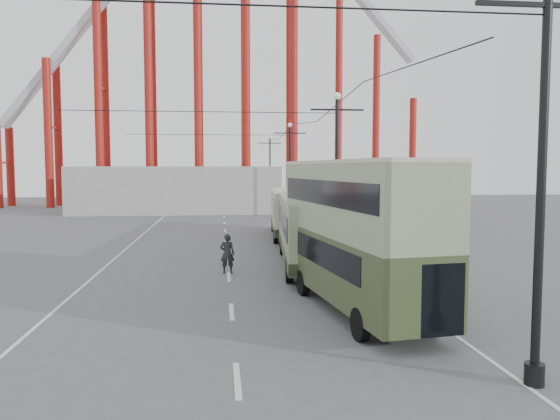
{
  "coord_description": "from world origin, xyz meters",
  "views": [
    {
      "loc": [
        -1.35,
        -14.17,
        4.85
      ],
      "look_at": [
        1.26,
        9.64,
        3.0
      ],
      "focal_mm": 35.0,
      "sensor_mm": 36.0,
      "label": 1
    }
  ],
  "objects": [
    {
      "name": "road_markings",
      "position": [
        -0.86,
        19.7,
        0.01
      ],
      "size": [
        12.52,
        120.0,
        0.01
      ],
      "color": "silver",
      "rests_on": "ground"
    },
    {
      "name": "lamp_post_distant",
      "position": [
        5.6,
        62.0,
        4.68
      ],
      "size": [
        3.2,
        0.44,
        9.32
      ],
      "color": "black",
      "rests_on": "ground"
    },
    {
      "name": "lamp_post_mid",
      "position": [
        5.6,
        18.0,
        4.68
      ],
      "size": [
        3.2,
        0.44,
        9.32
      ],
      "color": "black",
      "rests_on": "ground"
    },
    {
      "name": "lamp_post_near",
      "position": [
        5.6,
        -3.0,
        7.86
      ],
      "size": [
        3.2,
        0.44,
        10.8
      ],
      "color": "black",
      "rests_on": "ground"
    },
    {
      "name": "ground",
      "position": [
        0.0,
        0.0,
        0.0
      ],
      "size": [
        160.0,
        160.0,
        0.0
      ],
      "primitive_type": "plane",
      "color": "#535355",
      "rests_on": "ground"
    },
    {
      "name": "roller_coaster",
      "position": [
        -2.49,
        56.89,
        22.92
      ],
      "size": [
        52.95,
        5.0,
        55.48
      ],
      "color": "#9C1211",
      "rests_on": "ground"
    },
    {
      "name": "lamp_post_far",
      "position": [
        5.6,
        40.0,
        4.68
      ],
      "size": [
        3.2,
        0.44,
        9.32
      ],
      "color": "black",
      "rests_on": "ground"
    },
    {
      "name": "double_decker_bus",
      "position": [
        3.19,
        3.63,
        2.86
      ],
      "size": [
        3.64,
        9.75,
        5.11
      ],
      "rotation": [
        0.0,
        0.0,
        0.13
      ],
      "color": "#354223",
      "rests_on": "ground"
    },
    {
      "name": "fairground_shed",
      "position": [
        -6.0,
        47.0,
        2.5
      ],
      "size": [
        22.0,
        10.0,
        5.0
      ],
      "primitive_type": "cube",
      "color": "gray",
      "rests_on": "ground"
    },
    {
      "name": "single_decker_green",
      "position": [
        3.07,
        12.31,
        1.91
      ],
      "size": [
        3.67,
        12.15,
        3.39
      ],
      "rotation": [
        0.0,
        0.0,
        -0.08
      ],
      "color": "gray",
      "rests_on": "ground"
    },
    {
      "name": "single_decker_cream",
      "position": [
        3.63,
        23.74,
        1.86
      ],
      "size": [
        3.45,
        10.79,
        3.3
      ],
      "rotation": [
        0.0,
        0.0,
        -0.07
      ],
      "color": "beige",
      "rests_on": "ground"
    },
    {
      "name": "pedestrian",
      "position": [
        -1.05,
        10.85,
        0.91
      ],
      "size": [
        0.69,
        0.48,
        1.82
      ],
      "primitive_type": "imported",
      "rotation": [
        0.0,
        0.0,
        3.07
      ],
      "color": "black",
      "rests_on": "ground"
    }
  ]
}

